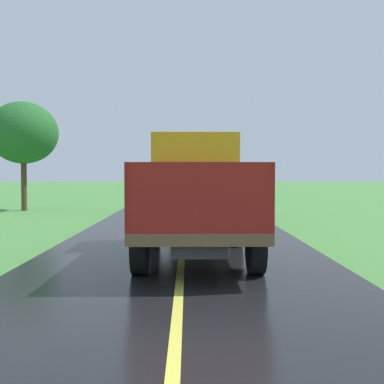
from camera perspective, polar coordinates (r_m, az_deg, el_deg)
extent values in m
cube|color=#2D2D30|center=(10.10, 0.53, -4.67)|extent=(0.90, 5.51, 0.24)
cube|color=brown|center=(10.08, 0.53, -3.55)|extent=(2.30, 5.80, 0.20)
cube|color=gold|center=(11.97, 0.36, 2.42)|extent=(2.10, 1.90, 1.90)
cube|color=black|center=(12.93, 0.29, 3.89)|extent=(1.79, 0.02, 0.76)
cube|color=maroon|center=(9.10, -6.36, -0.09)|extent=(0.08, 3.85, 1.10)
cube|color=maroon|center=(9.15, 7.61, -0.08)|extent=(0.08, 3.85, 1.10)
cube|color=maroon|center=(7.18, 0.94, -0.73)|extent=(2.30, 0.08, 1.10)
cube|color=maroon|center=(10.94, 0.44, 0.33)|extent=(2.30, 0.08, 1.10)
cylinder|color=black|center=(11.93, -4.69, -4.09)|extent=(0.28, 1.00, 1.00)
cylinder|color=black|center=(11.96, 5.42, -4.07)|extent=(0.28, 1.00, 1.00)
cylinder|color=black|center=(8.58, -6.36, -6.62)|extent=(0.28, 1.00, 1.00)
cylinder|color=black|center=(8.62, 7.76, -6.58)|extent=(0.28, 1.00, 1.00)
ellipsoid|color=#85BF39|center=(8.75, -2.86, -2.72)|extent=(0.53, 0.49, 0.45)
ellipsoid|color=#72AC31|center=(8.61, 3.67, -0.79)|extent=(0.54, 0.58, 0.52)
ellipsoid|color=#71C12C|center=(9.37, 0.79, 1.65)|extent=(0.44, 0.53, 0.45)
ellipsoid|color=#7CB722|center=(8.40, 1.45, 1.62)|extent=(0.45, 0.43, 0.38)
ellipsoid|color=#72B131|center=(7.79, -4.25, 1.73)|extent=(0.42, 0.44, 0.48)
ellipsoid|color=#72BA2E|center=(8.80, 4.11, -0.35)|extent=(0.45, 0.45, 0.45)
ellipsoid|color=#85B52A|center=(8.64, -0.77, -0.56)|extent=(0.46, 0.47, 0.37)
ellipsoid|color=#72AB23|center=(9.49, 3.51, -0.21)|extent=(0.48, 0.50, 0.42)
ellipsoid|color=#80AA35|center=(10.59, 0.68, 1.68)|extent=(0.50, 0.57, 0.37)
ellipsoid|color=#73BA2B|center=(10.12, 3.34, -0.16)|extent=(0.48, 0.54, 0.48)
ellipsoid|color=#70C025|center=(8.22, -3.51, -2.73)|extent=(0.55, 0.58, 0.39)
cube|color=#2D2D30|center=(20.85, 0.84, -1.05)|extent=(0.90, 5.51, 0.24)
cube|color=brown|center=(20.84, 0.84, -0.50)|extent=(2.30, 5.80, 0.20)
cube|color=silver|center=(22.76, 0.72, 2.39)|extent=(2.10, 1.90, 1.90)
cube|color=black|center=(23.72, 0.67, 3.19)|extent=(1.79, 0.02, 0.76)
cube|color=#232328|center=(19.85, -2.30, 1.24)|extent=(0.08, 3.85, 1.10)
cube|color=#232328|center=(19.90, 4.10, 1.24)|extent=(0.08, 3.85, 1.10)
cube|color=#232328|center=(17.96, 1.06, 1.12)|extent=(2.30, 0.08, 1.10)
cube|color=#232328|center=(21.73, 0.78, 1.33)|extent=(2.30, 0.08, 1.10)
cylinder|color=black|center=(22.65, -1.93, -1.03)|extent=(0.28, 1.00, 1.00)
cylinder|color=black|center=(22.70, 3.38, -1.03)|extent=(0.28, 1.00, 1.00)
cylinder|color=black|center=(19.27, -2.17, -1.63)|extent=(0.28, 1.00, 1.00)
cylinder|color=black|center=(19.32, 4.07, -1.62)|extent=(0.28, 1.00, 1.00)
ellipsoid|color=#85BF26|center=(20.67, 1.57, 1.06)|extent=(0.55, 0.61, 0.40)
ellipsoid|color=#75BD33|center=(20.94, -0.11, 1.95)|extent=(0.49, 0.55, 0.38)
ellipsoid|color=#74B32D|center=(20.25, 1.73, 0.25)|extent=(0.58, 0.75, 0.49)
ellipsoid|color=#76C12B|center=(18.95, -0.69, 0.06)|extent=(0.49, 0.52, 0.47)
ellipsoid|color=#7BAA2B|center=(20.35, 0.08, 0.31)|extent=(0.58, 0.74, 0.45)
ellipsoid|color=#75AA32|center=(20.41, -1.31, 0.29)|extent=(0.41, 0.52, 0.51)
ellipsoid|color=#84B025|center=(20.69, 1.86, 0.24)|extent=(0.58, 0.73, 0.37)
ellipsoid|color=#84B12D|center=(18.42, -0.36, 1.01)|extent=(0.52, 0.65, 0.41)
ellipsoid|color=#7DAA2D|center=(19.75, -0.28, 0.98)|extent=(0.58, 0.65, 0.49)
ellipsoid|color=#82AF31|center=(18.88, 1.66, 1.01)|extent=(0.42, 0.49, 0.38)
ellipsoid|color=#81B033|center=(21.25, 1.41, 2.15)|extent=(0.46, 0.46, 0.48)
ellipsoid|color=#7DB122|center=(18.24, 0.39, 1.05)|extent=(0.47, 0.58, 0.44)
ellipsoid|color=#78AA24|center=(20.15, -1.23, 1.04)|extent=(0.47, 0.53, 0.38)
ellipsoid|color=#76AB34|center=(18.63, -1.73, 1.07)|extent=(0.52, 0.55, 0.51)
cylinder|color=#4C3823|center=(25.15, -19.78, 0.75)|extent=(0.28, 0.28, 2.55)
ellipsoid|color=#236028|center=(25.22, -19.86, 6.80)|extent=(3.46, 3.46, 3.11)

